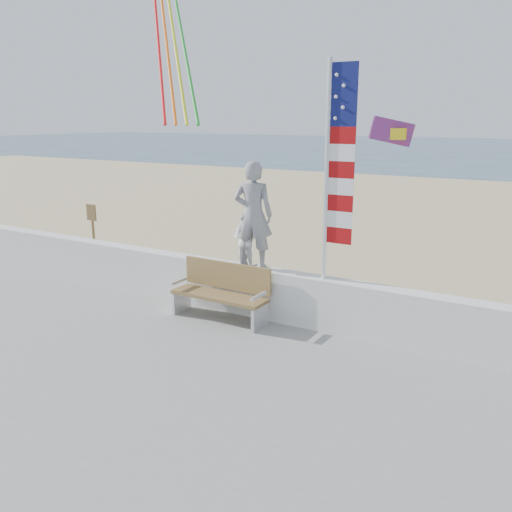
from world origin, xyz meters
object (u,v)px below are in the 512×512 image
object	(u,v)px
adult	(253,215)
bench	(222,291)
flag	(335,163)
child	(245,239)

from	to	relation	value
adult	bench	distance (m)	1.47
bench	flag	distance (m)	3.01
bench	flag	xyz separation A→B (m)	(1.89, 0.45, 2.30)
adult	flag	xyz separation A→B (m)	(1.51, -0.00, 0.96)
bench	flag	size ratio (longest dim) A/B	0.51
adult	bench	xyz separation A→B (m)	(-0.38, -0.45, -1.34)
adult	child	bearing A→B (deg)	-17.37
bench	flag	bearing A→B (deg)	13.53
adult	flag	bearing A→B (deg)	162.62
bench	flag	world-z (taller)	flag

